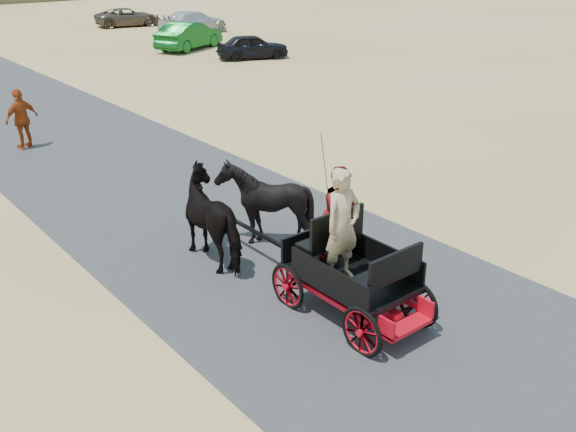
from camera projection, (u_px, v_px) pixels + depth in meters
ground at (406, 334)px, 9.88m from camera, size 140.00×140.00×0.00m
road at (407, 334)px, 9.88m from camera, size 6.00×140.00×0.01m
carriage at (351, 295)px, 10.25m from camera, size 1.30×2.40×0.72m
horse_left at (217, 218)px, 11.87m from camera, size 0.91×2.01×1.70m
horse_right at (265, 203)px, 12.51m from camera, size 1.37×1.54×1.70m
driver_man at (343, 226)px, 9.67m from camera, size 0.66×0.43×1.80m
passenger_woman at (341, 213)px, 10.39m from camera, size 0.77×0.60×1.58m
pedestrian at (22, 119)px, 18.30m from camera, size 1.08×0.67×1.73m
car_a at (253, 46)px, 32.14m from camera, size 3.84×2.64×1.22m
car_b at (189, 35)px, 34.86m from camera, size 4.71×3.30×1.47m
car_c at (193, 22)px, 40.48m from camera, size 5.23×3.08×1.42m
car_d at (128, 17)px, 44.05m from camera, size 4.68×2.80×1.22m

